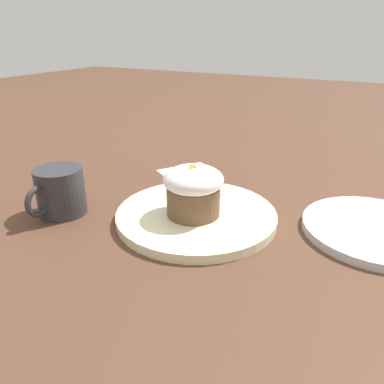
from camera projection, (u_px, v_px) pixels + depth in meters
ground_plane at (196, 219)px, 0.63m from camera, size 4.00×4.00×0.00m
dessert_plate at (196, 215)px, 0.63m from camera, size 0.27×0.27×0.02m
carrot_cake at (192, 189)px, 0.60m from camera, size 0.10×0.10×0.09m
spoon at (207, 201)px, 0.65m from camera, size 0.11×0.04×0.01m
coffee_cup at (60, 192)px, 0.64m from camera, size 0.11×0.08×0.08m
side_plate at (376, 230)px, 0.59m from camera, size 0.22×0.22×0.01m
paper_napkin at (189, 173)px, 0.83m from camera, size 0.15×0.15×0.00m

